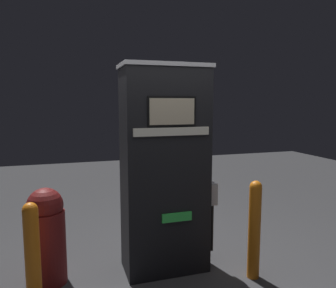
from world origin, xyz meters
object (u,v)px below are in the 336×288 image
trash_bin (46,235)px  gas_pump (165,170)px  safety_bollard (254,227)px  safety_bollard_far (32,253)px

trash_bin → gas_pump: bearing=-3.0°
safety_bollard → trash_bin: 2.07m
trash_bin → safety_bollard_far: trash_bin is taller
safety_bollard_far → trash_bin: bearing=76.2°
gas_pump → trash_bin: gas_pump is taller
safety_bollard → trash_bin: safety_bollard is taller
gas_pump → trash_bin: 1.34m
trash_bin → safety_bollard: bearing=-14.7°
gas_pump → safety_bollard: (0.80, -0.46, -0.56)m
safety_bollard → gas_pump: bearing=150.1°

